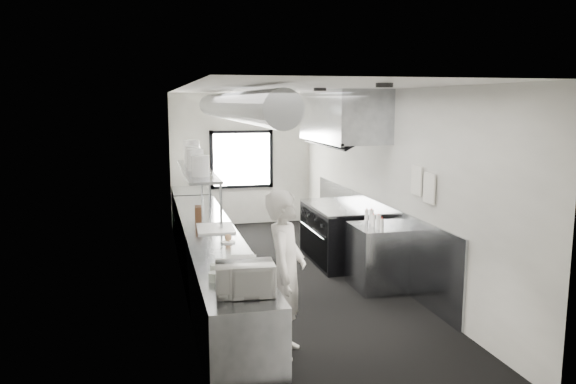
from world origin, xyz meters
TOP-DOWN VIEW (x-y plane):
  - floor at (0.00, 0.00)m, footprint 3.00×8.00m
  - ceiling at (0.00, 0.00)m, footprint 3.00×8.00m
  - wall_back at (0.00, 4.00)m, footprint 3.00×0.02m
  - wall_front at (0.00, -4.00)m, footprint 3.00×0.02m
  - wall_left at (-1.50, 0.00)m, footprint 0.02×8.00m
  - wall_right at (1.50, 0.00)m, footprint 0.02×8.00m
  - wall_cladding at (1.48, 0.30)m, footprint 0.03×5.50m
  - hvac_duct at (-0.70, 0.40)m, footprint 0.40×6.40m
  - service_window at (0.00, 3.96)m, footprint 1.36×0.05m
  - exhaust_hood at (1.10, 0.70)m, footprint 0.81×2.20m
  - prep_counter at (-1.15, -0.50)m, footprint 0.70×6.00m
  - pass_shelf at (-1.19, 1.00)m, footprint 0.45×3.00m
  - range at (1.04, 0.70)m, footprint 0.88×1.60m
  - bottle_station at (1.15, -0.70)m, footprint 0.65×0.80m
  - far_work_table at (-1.15, 3.20)m, footprint 0.70×1.20m
  - notice_sheet_a at (1.47, -1.20)m, footprint 0.02×0.28m
  - notice_sheet_b at (1.47, -1.55)m, footprint 0.02×0.28m
  - line_cook at (-0.60, -2.45)m, footprint 0.64×0.75m
  - microwave at (-1.12, -3.06)m, footprint 0.51×0.40m
  - deli_tub_a at (-1.35, -2.62)m, footprint 0.16×0.16m
  - deli_tub_b at (-1.29, -2.40)m, footprint 0.19×0.19m
  - newspaper at (-0.99, -1.95)m, footprint 0.42×0.47m
  - small_plate at (-1.01, -1.13)m, footprint 0.19×0.19m
  - pastry at (-1.01, -1.13)m, footprint 0.09×0.09m
  - cutting_board at (-1.07, -0.35)m, footprint 0.53×0.68m
  - knife_block at (-1.26, 0.18)m, footprint 0.11×0.22m
  - plate_stack_a at (-1.21, 0.13)m, footprint 0.28×0.28m
  - plate_stack_b at (-1.23, 0.84)m, footprint 0.32×0.32m
  - plate_stack_c at (-1.23, 1.33)m, footprint 0.28×0.28m
  - plate_stack_d at (-1.21, 1.82)m, footprint 0.32×0.32m
  - squeeze_bottle_a at (1.09, -1.00)m, footprint 0.07×0.07m
  - squeeze_bottle_b at (1.08, -0.88)m, footprint 0.07×0.07m
  - squeeze_bottle_c at (1.08, -0.71)m, footprint 0.06×0.06m
  - squeeze_bottle_d at (1.13, -0.52)m, footprint 0.07×0.07m
  - squeeze_bottle_e at (1.12, -0.35)m, footprint 0.07×0.07m

SIDE VIEW (x-z plane):
  - floor at x=0.00m, z-range -0.01..0.01m
  - prep_counter at x=-1.15m, z-range 0.00..0.90m
  - bottle_station at x=1.15m, z-range 0.00..0.90m
  - far_work_table at x=-1.15m, z-range 0.00..0.90m
  - range at x=1.04m, z-range 0.00..0.94m
  - wall_cladding at x=1.48m, z-range 0.00..1.10m
  - line_cook at x=-0.60m, z-range 0.00..1.74m
  - newspaper at x=-0.99m, z-range 0.90..0.91m
  - small_plate at x=-1.01m, z-range 0.90..0.91m
  - cutting_board at x=-1.07m, z-range 0.90..0.92m
  - deli_tub_a at x=-1.35m, z-range 0.90..0.99m
  - deli_tub_b at x=-1.29m, z-range 0.90..1.01m
  - pastry at x=-1.01m, z-range 0.91..1.01m
  - squeeze_bottle_a at x=1.09m, z-range 0.90..1.06m
  - squeeze_bottle_c at x=1.08m, z-range 0.90..1.07m
  - squeeze_bottle_e at x=1.12m, z-range 0.90..1.07m
  - squeeze_bottle_b at x=1.08m, z-range 0.90..1.10m
  - squeeze_bottle_d at x=1.13m, z-range 0.90..1.10m
  - knife_block at x=-1.26m, z-range 0.90..1.13m
  - microwave at x=-1.12m, z-range 0.90..1.19m
  - service_window at x=0.00m, z-range 0.77..2.02m
  - wall_back at x=0.00m, z-range 0.00..2.80m
  - wall_front at x=0.00m, z-range 0.00..2.80m
  - wall_left at x=-1.50m, z-range 0.00..2.80m
  - wall_right at x=1.50m, z-range 0.00..2.80m
  - pass_shelf at x=-1.19m, z-range 1.20..1.88m
  - notice_sheet_b at x=1.47m, z-range 1.36..1.74m
  - notice_sheet_a at x=1.47m, z-range 1.41..1.79m
  - plate_stack_a at x=-1.21m, z-range 1.57..1.87m
  - plate_stack_b at x=-1.23m, z-range 1.57..1.90m
  - plate_stack_c at x=-1.23m, z-range 1.57..1.91m
  - plate_stack_d at x=-1.21m, z-range 1.57..1.98m
  - exhaust_hood at x=1.10m, z-range 1.95..2.83m
  - hvac_duct at x=-0.70m, z-range 2.35..2.75m
  - ceiling at x=0.00m, z-range 2.79..2.80m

